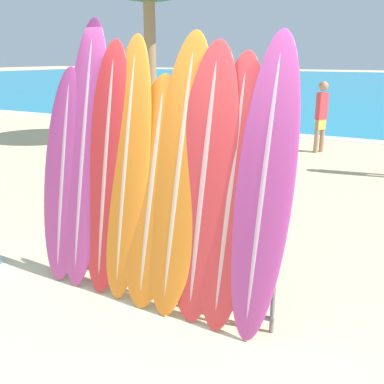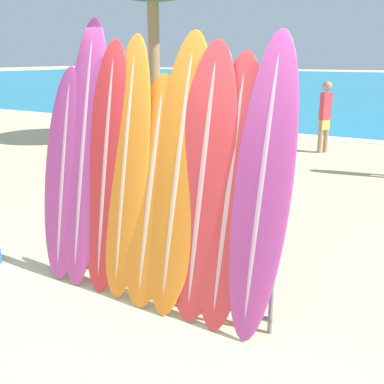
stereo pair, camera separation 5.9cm
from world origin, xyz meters
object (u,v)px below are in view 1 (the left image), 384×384
at_px(surfboard_slot_4, 152,193).
at_px(surfboard_slot_8, 264,189).
at_px(surfboard_slot_0, 64,176).
at_px(surfboard_slot_6, 204,185).
at_px(surfboard_rack, 151,254).
at_px(surfboard_slot_5, 179,176).
at_px(person_mid_beach, 321,114).
at_px(surfboard_slot_1, 84,156).
at_px(surfboard_slot_2, 107,170).
at_px(surfboard_slot_3, 127,170).
at_px(surfboard_slot_7, 231,194).

bearing_deg(surfboard_slot_4, surfboard_slot_8, 1.39).
bearing_deg(surfboard_slot_0, surfboard_slot_6, 1.26).
xyz_separation_m(surfboard_rack, surfboard_slot_5, (0.27, 0.07, 0.78)).
xyz_separation_m(surfboard_slot_4, person_mid_beach, (-0.27, 7.65, -0.13)).
bearing_deg(surfboard_slot_0, surfboard_slot_4, 0.55).
bearing_deg(surfboard_slot_5, surfboard_slot_1, -179.90).
height_order(surfboard_rack, person_mid_beach, person_mid_beach).
distance_m(surfboard_slot_2, surfboard_slot_6, 1.03).
xyz_separation_m(surfboard_rack, surfboard_slot_8, (1.06, 0.06, 0.77)).
distance_m(surfboard_slot_1, surfboard_slot_3, 0.53).
relative_size(surfboard_rack, surfboard_slot_7, 1.07).
relative_size(surfboard_slot_3, person_mid_beach, 1.45).
bearing_deg(surfboard_slot_4, surfboard_slot_7, 1.89).
relative_size(surfboard_slot_0, surfboard_slot_7, 0.94).
bearing_deg(surfboard_slot_3, surfboard_slot_2, -178.37).
bearing_deg(surfboard_rack, surfboard_slot_8, 3.04).
xyz_separation_m(surfboard_slot_0, surfboard_slot_5, (1.32, 0.05, 0.16)).
relative_size(surfboard_slot_1, surfboard_slot_3, 1.06).
distance_m(surfboard_slot_2, surfboard_slot_3, 0.23).
bearing_deg(surfboard_rack, surfboard_slot_5, 14.52).
xyz_separation_m(surfboard_slot_1, surfboard_slot_5, (1.08, 0.00, -0.07)).
height_order(surfboard_slot_4, surfboard_slot_5, surfboard_slot_5).
bearing_deg(surfboard_slot_7, surfboard_slot_8, 0.05).
bearing_deg(surfboard_slot_3, surfboard_slot_7, 0.49).
relative_size(surfboard_rack, surfboard_slot_1, 0.94).
bearing_deg(surfboard_slot_3, surfboard_slot_1, 177.57).
distance_m(surfboard_slot_0, surfboard_slot_2, 0.55).
bearing_deg(surfboard_rack, surfboard_slot_2, 175.45).
bearing_deg(surfboard_slot_3, surfboard_slot_8, 0.40).
relative_size(surfboard_slot_0, surfboard_slot_4, 1.02).
xyz_separation_m(surfboard_slot_6, person_mid_beach, (-0.78, 7.63, -0.27)).
height_order(surfboard_slot_0, surfboard_slot_8, surfboard_slot_8).
relative_size(surfboard_slot_5, surfboard_slot_7, 1.07).
distance_m(surfboard_slot_4, person_mid_beach, 7.66).
distance_m(surfboard_slot_1, person_mid_beach, 7.64).
height_order(surfboard_slot_2, surfboard_slot_7, surfboard_slot_2).
bearing_deg(surfboard_slot_5, surfboard_slot_2, -177.76).
distance_m(surfboard_slot_1, surfboard_slot_8, 1.86).
bearing_deg(surfboard_slot_6, surfboard_slot_3, -179.40).
height_order(surfboard_rack, surfboard_slot_1, surfboard_slot_1).
xyz_separation_m(surfboard_slot_0, surfboard_slot_8, (2.10, 0.04, 0.15)).
relative_size(surfboard_slot_0, surfboard_slot_8, 0.88).
relative_size(surfboard_slot_3, surfboard_slot_8, 1.00).
bearing_deg(surfboard_slot_6, surfboard_slot_2, -179.17).
height_order(surfboard_slot_4, surfboard_slot_6, surfboard_slot_6).
relative_size(surfboard_slot_0, surfboard_slot_2, 0.90).
bearing_deg(surfboard_slot_3, surfboard_slot_4, -3.20).
distance_m(surfboard_slot_6, surfboard_slot_7, 0.26).
height_order(surfboard_slot_3, person_mid_beach, surfboard_slot_3).
bearing_deg(surfboard_slot_5, surfboard_slot_0, -177.82).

